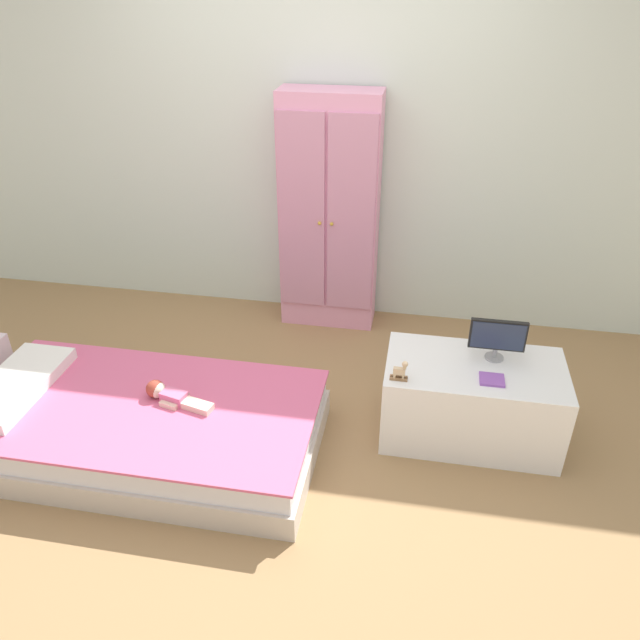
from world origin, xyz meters
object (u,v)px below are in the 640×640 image
at_px(book_purple, 492,380).
at_px(rocking_horse_toy, 401,371).
at_px(bed, 146,426).
at_px(tv_stand, 471,400).
at_px(wardrobe, 329,215).
at_px(tv_monitor, 498,337).
at_px(doll, 167,394).

bearing_deg(book_purple, rocking_horse_toy, -171.38).
relative_size(bed, tv_stand, 1.95).
bearing_deg(wardrobe, book_purple, -49.76).
bearing_deg(tv_stand, wardrobe, 131.10).
bearing_deg(tv_monitor, tv_stand, -136.17).
xyz_separation_m(bed, rocking_horse_toy, (1.31, 0.23, 0.36)).
height_order(doll, tv_stand, tv_stand).
xyz_separation_m(wardrobe, rocking_horse_toy, (0.58, -1.30, -0.30)).
height_order(wardrobe, tv_monitor, wardrobe).
bearing_deg(rocking_horse_toy, tv_stand, 25.79).
bearing_deg(rocking_horse_toy, bed, -169.88).
distance_m(wardrobe, rocking_horse_toy, 1.45).
distance_m(tv_stand, book_purple, 0.27).
height_order(bed, doll, doll).
relative_size(bed, book_purple, 14.81).
height_order(bed, tv_monitor, tv_monitor).
xyz_separation_m(doll, wardrobe, (0.62, 1.46, 0.48)).
distance_m(doll, tv_monitor, 1.75).
height_order(bed, wardrobe, wardrobe).
bearing_deg(book_purple, wardrobe, 130.24).
relative_size(tv_monitor, rocking_horse_toy, 2.64).
height_order(tv_stand, rocking_horse_toy, rocking_horse_toy).
bearing_deg(tv_monitor, doll, -165.19).
bearing_deg(tv_monitor, wardrobe, 136.12).
xyz_separation_m(wardrobe, book_purple, (1.04, -1.23, -0.34)).
xyz_separation_m(tv_stand, rocking_horse_toy, (-0.39, -0.19, 0.28)).
bearing_deg(book_purple, bed, -170.26).
relative_size(rocking_horse_toy, book_purple, 0.89).
height_order(bed, book_purple, book_purple).
bearing_deg(tv_monitor, book_purple, -96.26).
xyz_separation_m(bed, tv_stand, (1.70, 0.42, 0.09)).
bearing_deg(tv_stand, book_purple, -59.14).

